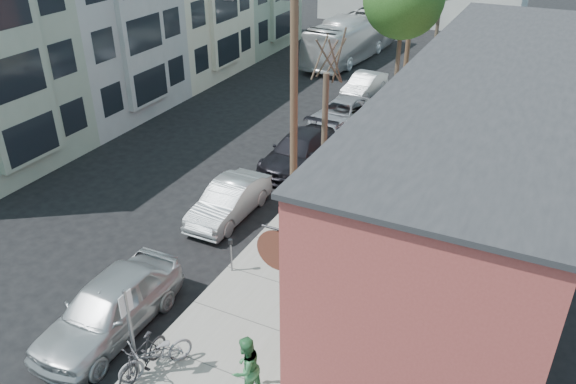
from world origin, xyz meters
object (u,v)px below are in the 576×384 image
at_px(tree_bare, 324,135).
at_px(car_1, 229,201).
at_px(parking_meter_near, 231,250).
at_px(car_0, 109,307).
at_px(car_2, 298,151).
at_px(car_3, 342,113).
at_px(patio_chair_b, 307,353).
at_px(car_4, 364,85).
at_px(patron_grey, 299,296).
at_px(cyclist, 320,223).
at_px(parked_bike_b, 156,356).
at_px(bus, 352,37).
at_px(patron_green, 246,368).
at_px(patio_chair_a, 304,348).
at_px(parking_meter_far, 335,145).
at_px(parked_bike_a, 142,357).
at_px(utility_pole_near, 292,82).
at_px(sign_post, 130,326).

height_order(tree_bare, car_1, tree_bare).
height_order(parking_meter_near, car_0, car_0).
distance_m(car_2, car_3, 5.50).
height_order(car_0, car_1, car_0).
xyz_separation_m(patio_chair_b, car_3, (-5.40, 16.62, 0.08)).
distance_m(car_2, car_4, 10.51).
xyz_separation_m(patron_grey, cyclist, (-0.86, 3.66, 0.22)).
height_order(parked_bike_b, bus, bus).
bearing_deg(patio_chair_b, patron_green, -124.61).
bearing_deg(patio_chair_a, car_1, 121.77).
bearing_deg(cyclist, parking_meter_far, -69.89).
distance_m(parked_bike_a, car_2, 13.31).
relative_size(patron_grey, car_4, 0.36).
bearing_deg(utility_pole_near, tree_bare, 79.10).
bearing_deg(tree_bare, patron_grey, -72.45).
bearing_deg(parked_bike_b, patio_chair_a, 60.40).
bearing_deg(tree_bare, parked_bike_a, -91.73).
height_order(car_0, car_2, car_0).
relative_size(cyclist, bus, 0.17).
height_order(parking_meter_far, utility_pole_near, utility_pole_near).
relative_size(parking_meter_near, car_3, 0.26).
bearing_deg(car_2, patron_green, -68.13).
distance_m(car_1, bus, 23.53).
height_order(patron_green, car_3, patron_green).
bearing_deg(parked_bike_a, car_3, 96.41).
height_order(car_1, car_2, car_2).
bearing_deg(car_3, tree_bare, -70.79).
xyz_separation_m(patron_grey, parked_bike_b, (-2.46, -3.56, -0.22)).
relative_size(patio_chair_b, car_2, 0.17).
distance_m(sign_post, parking_meter_near, 5.03).
bearing_deg(bus, patio_chair_a, -67.24).
distance_m(patio_chair_b, bus, 30.64).
bearing_deg(patron_grey, parking_meter_far, -154.90).
bearing_deg(car_1, cyclist, -7.50).
distance_m(parking_meter_near, bus, 26.97).
bearing_deg(car_1, car_4, 90.02).
xyz_separation_m(patio_chair_a, patio_chair_b, (0.13, -0.12, 0.00)).
height_order(parking_meter_near, bus, bus).
height_order(parking_meter_far, patron_green, patron_green).
bearing_deg(car_1, car_0, -88.04).
distance_m(tree_bare, car_3, 7.91).
bearing_deg(tree_bare, parking_meter_near, -94.84).
distance_m(utility_pole_near, parked_bike_b, 10.16).
xyz_separation_m(tree_bare, car_2, (-2.00, 1.90, -1.92)).
bearing_deg(parked_bike_a, car_1, 106.64).
height_order(utility_pole_near, parked_bike_a, utility_pole_near).
relative_size(patio_chair_b, car_1, 0.20).
relative_size(parking_meter_near, bus, 0.11).
xyz_separation_m(patio_chair_b, bus, (-9.43, 29.13, 0.97)).
distance_m(patio_chair_a, bus, 30.48).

